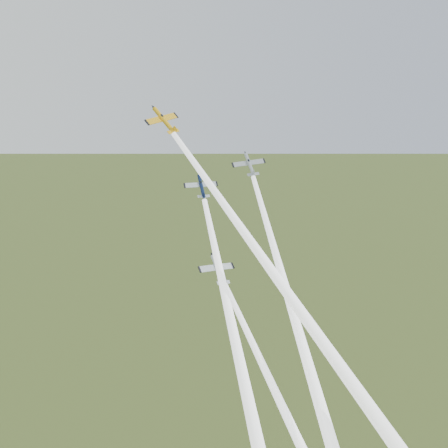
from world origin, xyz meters
TOP-DOWN VIEW (x-y plane):
  - plane_yellow at (-8.30, 1.09)m, footprint 9.87×8.31m
  - smoke_trail_yellow at (0.69, -24.24)m, footprint 19.42×48.86m
  - plane_navy at (-1.46, -0.15)m, footprint 7.71×6.94m
  - smoke_trail_navy at (-7.92, -23.82)m, footprint 14.61×45.30m
  - plane_silver_right at (11.57, 3.04)m, footprint 7.99×7.54m
  - smoke_trail_silver_right at (4.84, -23.34)m, footprint 15.22×50.65m
  - plane_silver_low at (-1.27, -5.91)m, footprint 8.04×6.87m

SIDE VIEW (x-z plane):
  - smoke_trail_navy at x=-7.92m, z-range 51.86..97.00m
  - smoke_trail_silver_right at x=4.84m, z-range 49.50..99.86m
  - plane_silver_low at x=-1.27m, z-range 79.91..86.82m
  - smoke_trail_yellow at x=0.69m, z-range 59.72..109.42m
  - plane_navy at x=-1.46m, z-range 95.64..101.01m
  - plane_silver_right at x=11.57m, z-range 97.99..104.37m
  - plane_yellow at x=-8.30m, z-range 107.16..114.33m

